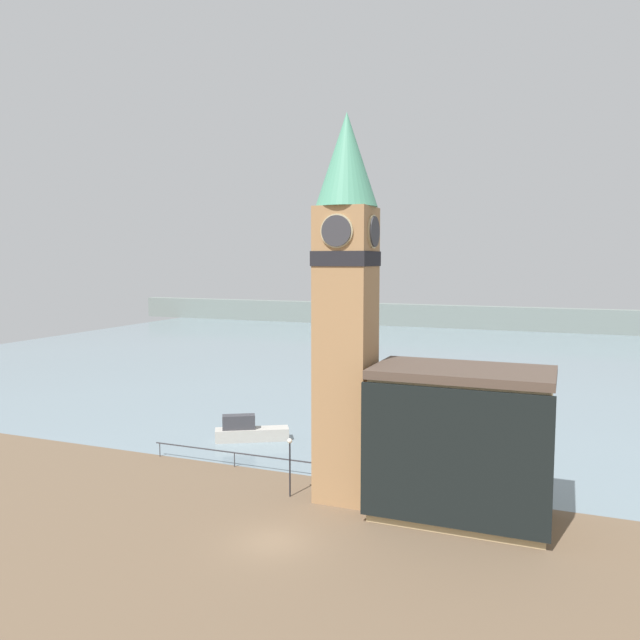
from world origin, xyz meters
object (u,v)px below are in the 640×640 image
at_px(clock_tower, 346,298).
at_px(pier_building, 461,443).
at_px(boat_near, 249,431).
at_px(lamp_post, 290,456).
at_px(mooring_bollard_near, 327,484).

bearing_deg(clock_tower, pier_building, -2.87).
bearing_deg(clock_tower, boat_near, 142.78).
height_order(boat_near, lamp_post, lamp_post).
xyz_separation_m(boat_near, lamp_post, (8.34, -10.02, 1.87)).
relative_size(boat_near, mooring_bollard_near, 8.52).
height_order(clock_tower, lamp_post, clock_tower).
bearing_deg(clock_tower, lamp_post, -160.92).
relative_size(clock_tower, pier_building, 2.32).
relative_size(pier_building, boat_near, 1.71).
relative_size(clock_tower, mooring_bollard_near, 33.81).
xyz_separation_m(mooring_bollard_near, lamp_post, (-1.78, -1.93, 2.29)).
distance_m(mooring_bollard_near, lamp_post, 3.48).
height_order(pier_building, lamp_post, pier_building).
height_order(clock_tower, boat_near, clock_tower).
xyz_separation_m(clock_tower, boat_near, (-11.68, 8.87, -11.90)).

